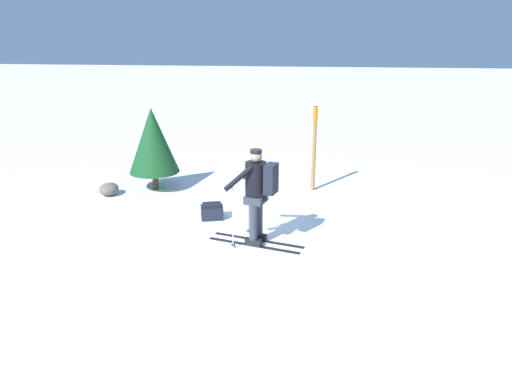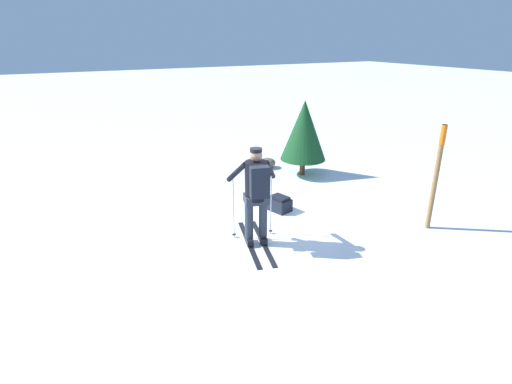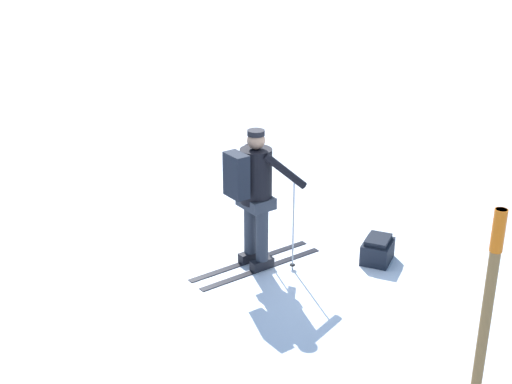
% 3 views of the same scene
% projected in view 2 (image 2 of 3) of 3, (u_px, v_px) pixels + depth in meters
% --- Properties ---
extents(ground_plane, '(80.00, 80.00, 0.00)m').
position_uv_depth(ground_plane, '(261.00, 228.00, 7.70)').
color(ground_plane, white).
extents(skier, '(0.95, 1.78, 1.75)m').
position_uv_depth(skier, '(256.00, 190.00, 6.74)').
color(skier, black).
rests_on(skier, ground_plane).
extents(dropped_backpack, '(0.44, 0.52, 0.32)m').
position_uv_depth(dropped_backpack, '(280.00, 204.00, 8.42)').
color(dropped_backpack, black).
rests_on(dropped_backpack, ground_plane).
extents(trail_marker, '(0.10, 0.10, 2.01)m').
position_uv_depth(trail_marker, '(437.00, 170.00, 7.29)').
color(trail_marker, olive).
rests_on(trail_marker, ground_plane).
extents(rock_boulder, '(0.52, 0.44, 0.28)m').
position_uv_depth(rock_boulder, '(267.00, 163.00, 11.15)').
color(rock_boulder, '#5B5651').
rests_on(rock_boulder, ground_plane).
extents(pine_tree, '(1.18, 1.18, 1.97)m').
position_uv_depth(pine_tree, '(304.00, 130.00, 10.22)').
color(pine_tree, '#4C331E').
rests_on(pine_tree, ground_plane).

